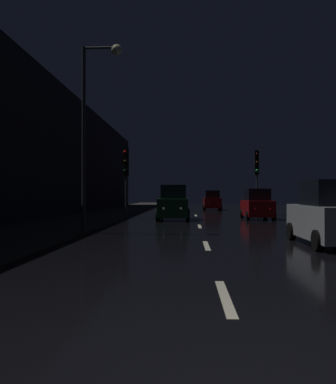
# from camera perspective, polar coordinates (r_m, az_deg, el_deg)

# --- Properties ---
(ground) EXTENTS (26.55, 84.00, 0.02)m
(ground) POSITION_cam_1_polar(r_m,az_deg,el_deg) (27.71, 4.20, -3.75)
(ground) COLOR black
(sidewalk_left) EXTENTS (4.40, 84.00, 0.15)m
(sidewalk_left) POSITION_cam_1_polar(r_m,az_deg,el_deg) (28.45, -10.22, -3.48)
(sidewalk_left) COLOR #33302D
(sidewalk_left) RESTS_ON ground
(building_facade_left) EXTENTS (0.80, 63.00, 9.31)m
(building_facade_left) POSITION_cam_1_polar(r_m,az_deg,el_deg) (25.99, -17.63, 6.35)
(building_facade_left) COLOR black
(building_facade_left) RESTS_ON ground
(lane_centerline) EXTENTS (0.16, 25.73, 0.01)m
(lane_centerline) POSITION_cam_1_polar(r_m,az_deg,el_deg) (18.69, 4.79, -5.34)
(lane_centerline) COLOR beige
(lane_centerline) RESTS_ON ground
(traffic_light_far_left) EXTENTS (0.37, 0.48, 4.78)m
(traffic_light_far_left) POSITION_cam_1_polar(r_m,az_deg,el_deg) (26.20, -6.25, 3.66)
(traffic_light_far_left) COLOR #38383A
(traffic_light_far_left) RESTS_ON ground
(traffic_light_far_right) EXTENTS (0.33, 0.47, 5.06)m
(traffic_light_far_right) POSITION_cam_1_polar(r_m,az_deg,el_deg) (30.99, 12.97, 3.47)
(traffic_light_far_right) COLOR #38383A
(traffic_light_far_right) RESTS_ON ground
(streetlamp_overhead) EXTENTS (1.70, 0.44, 7.93)m
(streetlamp_overhead) POSITION_cam_1_polar(r_m,az_deg,el_deg) (16.88, -10.90, 11.79)
(streetlamp_overhead) COLOR #2D2D30
(streetlamp_overhead) RESTS_ON ground
(car_approaching_headlights) EXTENTS (2.04, 4.42, 2.22)m
(car_approaching_headlights) POSITION_cam_1_polar(r_m,az_deg,el_deg) (24.85, 0.85, -1.77)
(car_approaching_headlights) COLOR #0F3819
(car_approaching_headlights) RESTS_ON ground
(car_parked_right_far) EXTENTS (1.83, 3.97, 2.00)m
(car_parked_right_far) POSITION_cam_1_polar(r_m,az_deg,el_deg) (26.25, 13.00, -1.91)
(car_parked_right_far) COLOR maroon
(car_parked_right_far) RESTS_ON ground
(car_parked_right_near) EXTENTS (1.90, 4.12, 2.08)m
(car_parked_right_near) POSITION_cam_1_polar(r_m,az_deg,el_deg) (13.47, 22.81, -3.23)
(car_parked_right_near) COLOR #A5A8AD
(car_parked_right_near) RESTS_ON ground
(car_distant_taillights) EXTENTS (1.87, 4.05, 2.04)m
(car_distant_taillights) POSITION_cam_1_polar(r_m,az_deg,el_deg) (40.61, 6.51, -1.33)
(car_distant_taillights) COLOR maroon
(car_distant_taillights) RESTS_ON ground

